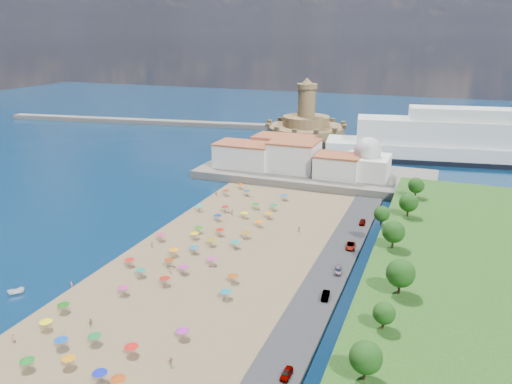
% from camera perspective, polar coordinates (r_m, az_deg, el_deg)
% --- Properties ---
extents(ground, '(700.00, 700.00, 0.00)m').
position_cam_1_polar(ground, '(134.66, -5.46, -6.12)').
color(ground, '#071938').
rests_on(ground, ground).
extents(terrace, '(90.00, 36.00, 3.00)m').
position_cam_1_polar(terrace, '(195.65, 6.73, 2.03)').
color(terrace, '#59544C').
rests_on(terrace, ground).
extents(jetty, '(18.00, 70.00, 2.40)m').
position_cam_1_polar(jetty, '(234.14, 3.68, 4.69)').
color(jetty, '#59544C').
rests_on(jetty, ground).
extents(breakwater, '(199.03, 34.77, 2.60)m').
position_cam_1_polar(breakwater, '(315.20, -11.11, 7.85)').
color(breakwater, '#59544C').
rests_on(breakwater, ground).
extents(waterfront_buildings, '(57.00, 29.00, 11.00)m').
position_cam_1_polar(waterfront_buildings, '(198.11, 3.18, 4.24)').
color(waterfront_buildings, silver).
rests_on(waterfront_buildings, terrace).
extents(domed_building, '(16.00, 16.00, 15.00)m').
position_cam_1_polar(domed_building, '(188.07, 12.56, 3.43)').
color(domed_building, silver).
rests_on(domed_building, terrace).
extents(fortress, '(40.00, 40.00, 32.40)m').
position_cam_1_polar(fortress, '(261.19, 5.72, 7.25)').
color(fortress, olive).
rests_on(fortress, ground).
extents(cruise_ship, '(133.51, 39.34, 28.83)m').
position_cam_1_polar(cruise_ship, '(236.00, 24.32, 5.06)').
color(cruise_ship, black).
rests_on(cruise_ship, ground).
extents(beach_parasols, '(32.76, 117.68, 2.20)m').
position_cam_1_polar(beach_parasols, '(125.83, -7.78, -6.93)').
color(beach_parasols, gray).
rests_on(beach_parasols, beach).
extents(beachgoers, '(38.28, 94.91, 1.89)m').
position_cam_1_polar(beachgoers, '(135.87, -6.01, -5.40)').
color(beachgoers, tan).
rests_on(beachgoers, beach).
extents(parked_cars, '(2.70, 76.60, 1.39)m').
position_cam_1_polar(parked_cars, '(122.78, 9.73, -8.09)').
color(parked_cars, gray).
rests_on(parked_cars, promenade).
extents(hillside_trees, '(13.06, 109.20, 7.17)m').
position_cam_1_polar(hillside_trees, '(111.70, 15.33, -6.40)').
color(hillside_trees, '#382314').
rests_on(hillside_trees, hillside).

